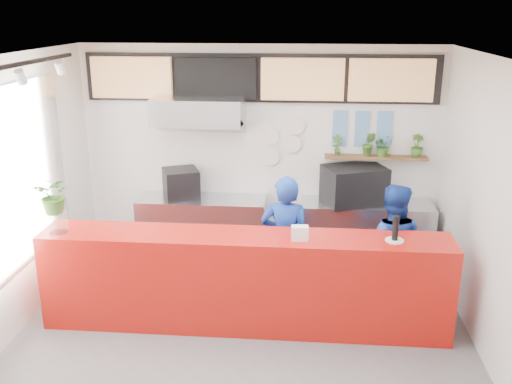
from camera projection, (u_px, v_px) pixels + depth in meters
The scene contains 44 objects.
floor at pixel (241, 344), 6.14m from camera, with size 5.00×5.00×0.00m, color slate.
ceiling at pixel (238, 59), 5.22m from camera, with size 5.00×5.00×0.00m, color silver.
wall_back at pixel (260, 153), 8.05m from camera, with size 5.00×5.00×0.00m, color white.
wall_left at pixel (0, 206), 5.89m from camera, with size 5.00×5.00×0.00m, color white.
wall_right at pixel (498, 221), 5.47m from camera, with size 5.00×5.00×0.00m, color white.
service_counter at pixel (245, 281), 6.35m from camera, with size 4.50×0.60×1.10m, color #B6140D.
cream_band at pixel (260, 74), 7.70m from camera, with size 5.00×0.02×0.80m, color beige.
prep_bench at pixel (203, 228), 8.15m from camera, with size 1.80×0.60×0.90m, color #B2B5BA.
panini_oven at pixel (181, 184), 7.98m from camera, with size 0.46×0.46×0.41m, color black.
extraction_hood at pixel (198, 111), 7.58m from camera, with size 1.20×0.70×0.35m, color #B2B5BA.
hood_lip at pixel (199, 125), 7.65m from camera, with size 1.20×0.70×0.08m, color #B2B5BA.
right_bench at pixel (365, 233), 7.96m from camera, with size 1.80×0.60×0.90m, color #B2B5BA.
espresso_machine at pixel (354, 185), 7.76m from camera, with size 0.79×0.57×0.51m, color black.
espresso_tray at pixel (355, 169), 7.69m from camera, with size 0.64×0.44×0.06m, color #B9BDC1.
herb_shelf at pixel (376, 157), 7.82m from camera, with size 1.40×0.18×0.04m, color brown.
menu_board_far_left at pixel (132, 77), 7.76m from camera, with size 1.10×0.10×0.55m, color tan.
menu_board_mid_left at pixel (216, 78), 7.66m from camera, with size 1.10×0.10×0.55m, color black.
menu_board_mid_right at pixel (302, 79), 7.56m from camera, with size 1.10×0.10×0.55m, color tan.
menu_board_far_right at pixel (391, 80), 7.47m from camera, with size 1.10×0.10×0.55m, color tan.
soffit at pixel (260, 78), 7.69m from camera, with size 4.80×0.04×0.65m, color black.
window_pane at pixel (14, 179), 6.11m from camera, with size 0.04×2.20×1.90m, color silver.
window_frame at pixel (16, 179), 6.11m from camera, with size 0.03×2.30×2.00m, color #B2B5BA.
track_rail at pixel (19, 64), 5.41m from camera, with size 0.05×2.40×0.04m, color black.
dec_plate_a at pixel (271, 136), 7.93m from camera, with size 0.24×0.24×0.03m, color silver.
dec_plate_b at pixel (292, 144), 7.94m from camera, with size 0.24×0.24×0.03m, color silver.
dec_plate_c at pixel (271, 157), 8.02m from camera, with size 0.24×0.24×0.03m, color silver.
dec_plate_d at pixel (296, 126), 7.85m from camera, with size 0.24×0.24×0.03m, color silver.
photo_frame_a at pixel (340, 119), 7.78m from camera, with size 0.20×0.02×0.25m, color #598CBF.
photo_frame_b at pixel (363, 120), 7.76m from camera, with size 0.20×0.02×0.25m, color #598CBF.
photo_frame_c at pixel (385, 120), 7.73m from camera, with size 0.20×0.02×0.25m, color #598CBF.
photo_frame_d at pixel (340, 137), 7.86m from camera, with size 0.20×0.02×0.25m, color #598CBF.
photo_frame_e at pixel (361, 138), 7.83m from camera, with size 0.20×0.02×0.25m, color #598CBF.
photo_frame_f at pixel (384, 138), 7.81m from camera, with size 0.20×0.02×0.25m, color #598CBF.
staff_center at pixel (285, 242), 6.74m from camera, with size 0.59×0.39×1.62m, color navy.
staff_right at pixel (390, 249), 6.63m from camera, with size 0.76×0.59×1.57m, color navy.
herb_a at pixel (337, 145), 7.81m from camera, with size 0.15×0.10×0.28m, color #3B6A25.
herb_b at pixel (369, 144), 7.77m from camera, with size 0.18×0.15×0.33m, color #3B6A25.
herb_c at pixel (383, 145), 7.76m from camera, with size 0.27×0.23×0.30m, color #3B6A25.
herb_d at pixel (417, 146), 7.72m from camera, with size 0.17×0.15×0.31m, color #3B6A25.
glass_vase at pixel (58, 222), 6.22m from camera, with size 0.21×0.21×0.25m, color white.
basil_vase at pixel (55, 195), 6.13m from camera, with size 0.38×0.33×0.42m, color #3B6A25.
napkin_holder at pixel (300, 233), 6.03m from camera, with size 0.18×0.11×0.16m, color white.
white_plate at pixel (395, 240), 6.02m from camera, with size 0.20×0.20×0.01m, color white.
pepper_mill at pixel (396, 228), 5.98m from camera, with size 0.07×0.07×0.27m, color black.
Camera 1 is at (0.63, -5.30, 3.44)m, focal length 40.00 mm.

